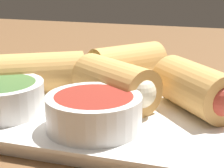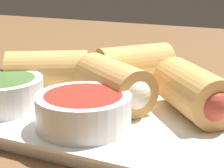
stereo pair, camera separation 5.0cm
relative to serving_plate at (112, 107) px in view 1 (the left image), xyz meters
The scene contains 9 objects.
table_surface 2.78cm from the serving_plate, 58.83° to the left, with size 180.00×140.00×2.00cm.
serving_plate is the anchor object (origin of this frame).
roll_front_left 3.57cm from the serving_plate, 127.84° to the left, with size 10.29×9.11×4.75cm.
roll_front_right 8.27cm from the serving_plate, 89.95° to the right, with size 9.56×10.12×4.75cm.
roll_back_left 8.39cm from the serving_plate, ahead, with size 10.36×8.70×4.75cm.
roll_back_right 9.56cm from the serving_plate, behind, with size 9.62×10.08×4.75cm.
dipping_bowl_near 7.86cm from the serving_plate, 95.19° to the left, with size 8.57×8.57×3.06cm.
dipping_bowl_far 11.77cm from the serving_plate, 34.41° to the left, with size 8.57×8.57×3.06cm.
spoon 14.22cm from the serving_plate, 77.43° to the right, with size 19.01×10.66×1.45cm.
Camera 1 is at (-12.70, 34.69, 17.15)cm, focal length 60.00 mm.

